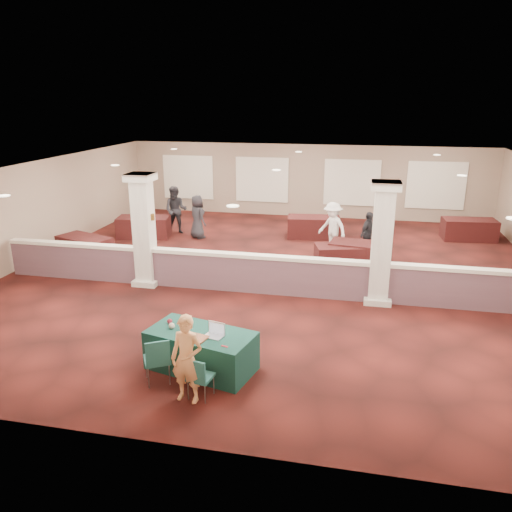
% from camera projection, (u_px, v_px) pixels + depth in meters
% --- Properties ---
extents(ground, '(16.00, 16.00, 0.00)m').
position_uv_depth(ground, '(275.00, 275.00, 15.20)').
color(ground, '#4A1612').
rests_on(ground, ground).
extents(wall_back, '(16.00, 0.04, 3.20)m').
position_uv_depth(wall_back, '(306.00, 181.00, 22.17)').
color(wall_back, gray).
rests_on(wall_back, ground).
extents(wall_front, '(16.00, 0.04, 3.20)m').
position_uv_depth(wall_front, '(183.00, 355.00, 7.26)').
color(wall_front, gray).
rests_on(wall_front, ground).
extents(wall_left, '(0.04, 16.00, 3.20)m').
position_uv_depth(wall_left, '(35.00, 212.00, 16.28)').
color(wall_left, gray).
rests_on(wall_left, ground).
extents(ceiling, '(16.00, 16.00, 0.02)m').
position_uv_depth(ceiling, '(276.00, 169.00, 14.22)').
color(ceiling, white).
rests_on(ceiling, wall_back).
extents(partition_wall, '(15.60, 0.28, 1.10)m').
position_uv_depth(partition_wall, '(266.00, 274.00, 13.63)').
color(partition_wall, '#5E404B').
rests_on(partition_wall, ground).
extents(column_left, '(0.72, 0.72, 3.20)m').
position_uv_depth(column_left, '(144.00, 229.00, 13.99)').
color(column_left, beige).
rests_on(column_left, ground).
extents(column_right, '(0.72, 0.72, 3.20)m').
position_uv_depth(column_right, '(382.00, 242.00, 12.71)').
color(column_right, beige).
rests_on(column_right, ground).
extents(sconce_left, '(0.12, 0.12, 0.18)m').
position_uv_depth(sconce_left, '(134.00, 216.00, 13.94)').
color(sconce_left, brown).
rests_on(sconce_left, column_left).
extents(sconce_right, '(0.12, 0.12, 0.18)m').
position_uv_depth(sconce_right, '(152.00, 217.00, 13.83)').
color(sconce_right, brown).
rests_on(sconce_right, column_left).
extents(near_table, '(2.27, 1.51, 0.80)m').
position_uv_depth(near_table, '(201.00, 350.00, 9.86)').
color(near_table, '#0F382C').
rests_on(near_table, ground).
extents(conf_chair_main, '(0.48, 0.48, 0.82)m').
position_uv_depth(conf_chair_main, '(198.00, 375.00, 8.83)').
color(conf_chair_main, '#1F5C5B').
rests_on(conf_chair_main, ground).
extents(conf_chair_side, '(0.64, 0.64, 0.94)m').
position_uv_depth(conf_chair_side, '(157.00, 357.00, 9.28)').
color(conf_chair_side, '#1F5C5B').
rests_on(conf_chair_side, ground).
extents(woman, '(0.63, 0.45, 1.63)m').
position_uv_depth(woman, '(187.00, 359.00, 8.71)').
color(woman, '#FFB46E').
rests_on(woman, ground).
extents(far_table_front_left, '(2.05, 1.50, 0.75)m').
position_uv_depth(far_table_front_left, '(85.00, 248.00, 16.64)').
color(far_table_front_left, black).
rests_on(far_table_front_left, ground).
extents(far_table_front_center, '(1.94, 1.32, 0.72)m').
position_uv_depth(far_table_front_center, '(344.00, 256.00, 15.79)').
color(far_table_front_center, black).
rests_on(far_table_front_center, ground).
extents(far_table_front_right, '(2.02, 1.24, 0.77)m').
position_uv_depth(far_table_front_right, '(360.00, 254.00, 15.90)').
color(far_table_front_right, black).
rests_on(far_table_front_right, ground).
extents(far_table_back_left, '(2.09, 1.31, 0.79)m').
position_uv_depth(far_table_back_left, '(144.00, 227.00, 19.18)').
color(far_table_back_left, black).
rests_on(far_table_back_left, ground).
extents(far_table_back_center, '(2.07, 1.20, 0.80)m').
position_uv_depth(far_table_back_center, '(314.00, 227.00, 19.17)').
color(far_table_back_center, black).
rests_on(far_table_back_center, ground).
extents(far_table_back_right, '(2.00, 1.12, 0.78)m').
position_uv_depth(far_table_back_right, '(469.00, 229.00, 18.85)').
color(far_table_back_right, black).
rests_on(far_table_back_right, ground).
extents(attendee_a, '(0.95, 0.60, 1.87)m').
position_uv_depth(attendee_a, '(176.00, 210.00, 19.55)').
color(attendee_a, black).
rests_on(attendee_a, ground).
extents(attendee_b, '(1.21, 1.08, 1.76)m').
position_uv_depth(attendee_b, '(332.00, 228.00, 17.18)').
color(attendee_b, silver).
rests_on(attendee_b, ground).
extents(attendee_c, '(0.80, 0.99, 1.53)m').
position_uv_depth(attendee_c, '(368.00, 234.00, 16.80)').
color(attendee_c, black).
rests_on(attendee_c, ground).
extents(attendee_d, '(0.91, 0.86, 1.65)m').
position_uv_depth(attendee_d, '(197.00, 217.00, 18.93)').
color(attendee_d, black).
rests_on(attendee_d, ground).
extents(laptop_base, '(0.41, 0.33, 0.02)m').
position_uv_depth(laptop_base, '(214.00, 336.00, 9.55)').
color(laptop_base, silver).
rests_on(laptop_base, near_table).
extents(laptop_screen, '(0.35, 0.10, 0.24)m').
position_uv_depth(laptop_screen, '(217.00, 328.00, 9.62)').
color(laptop_screen, silver).
rests_on(laptop_screen, near_table).
extents(screen_glow, '(0.32, 0.08, 0.21)m').
position_uv_depth(screen_glow, '(217.00, 328.00, 9.61)').
color(screen_glow, silver).
rests_on(screen_glow, near_table).
extents(knitting, '(0.50, 0.42, 0.03)m').
position_uv_depth(knitting, '(195.00, 338.00, 9.47)').
color(knitting, '#CA5720').
rests_on(knitting, near_table).
extents(yarn_cream, '(0.12, 0.12, 0.12)m').
position_uv_depth(yarn_cream, '(172.00, 326.00, 9.87)').
color(yarn_cream, beige).
rests_on(yarn_cream, near_table).
extents(yarn_red, '(0.11, 0.11, 0.11)m').
position_uv_depth(yarn_red, '(170.00, 321.00, 10.08)').
color(yarn_red, maroon).
rests_on(yarn_red, near_table).
extents(yarn_grey, '(0.11, 0.11, 0.11)m').
position_uv_depth(yarn_grey, '(183.00, 322.00, 10.03)').
color(yarn_grey, '#47474C').
rests_on(yarn_grey, near_table).
extents(scissors, '(0.14, 0.06, 0.01)m').
position_uv_depth(scissors, '(225.00, 346.00, 9.17)').
color(scissors, red).
rests_on(scissors, near_table).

